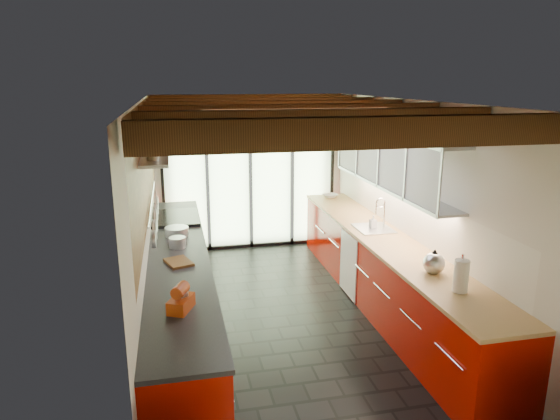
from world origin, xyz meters
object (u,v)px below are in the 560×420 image
object	(u,v)px
stand_mixer	(181,299)
paper_towel	(461,276)
bowl	(330,196)
kettle	(434,262)
soap_bottle	(373,222)

from	to	relation	value
stand_mixer	paper_towel	bearing A→B (deg)	-3.97
stand_mixer	bowl	xyz separation A→B (m)	(2.54, 3.74, -0.07)
bowl	paper_towel	bearing A→B (deg)	-90.00
stand_mixer	paper_towel	distance (m)	2.55
bowl	kettle	bearing A→B (deg)	-90.00
soap_bottle	bowl	size ratio (longest dim) A/B	0.76
paper_towel	soap_bottle	xyz separation A→B (m)	(0.00, 2.08, -0.06)
kettle	bowl	xyz separation A→B (m)	(0.00, 3.43, -0.09)
soap_bottle	bowl	distance (m)	1.84
kettle	bowl	size ratio (longest dim) A/B	1.18
paper_towel	bowl	xyz separation A→B (m)	(0.00, 3.91, -0.13)
paper_towel	kettle	bearing A→B (deg)	90.00
soap_bottle	bowl	world-z (taller)	soap_bottle
paper_towel	soap_bottle	world-z (taller)	paper_towel
stand_mixer	soap_bottle	bearing A→B (deg)	36.82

